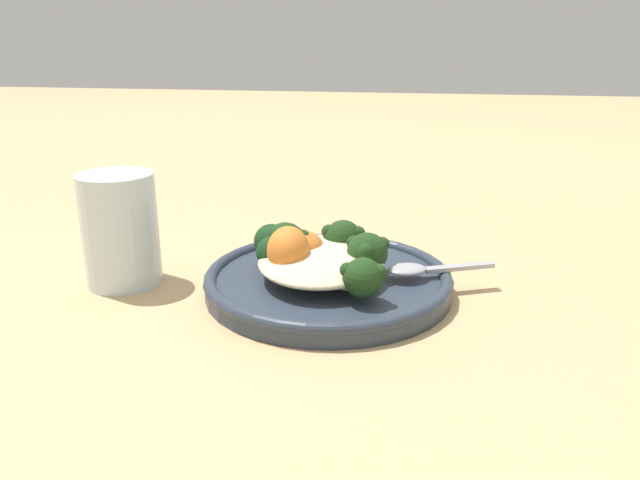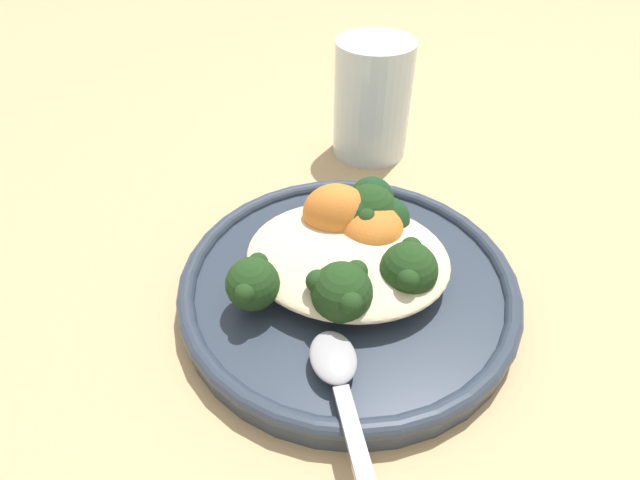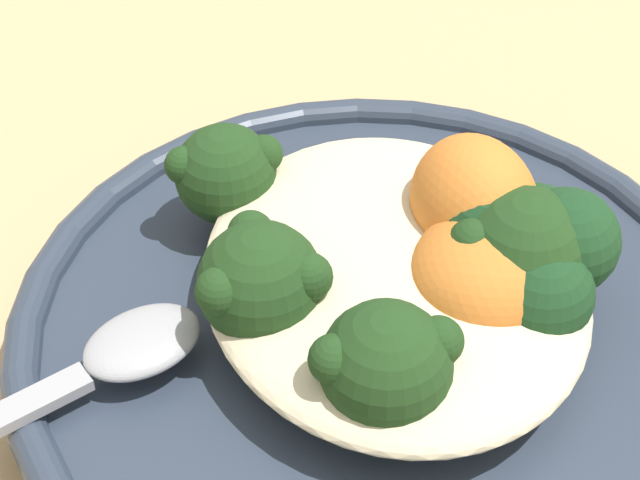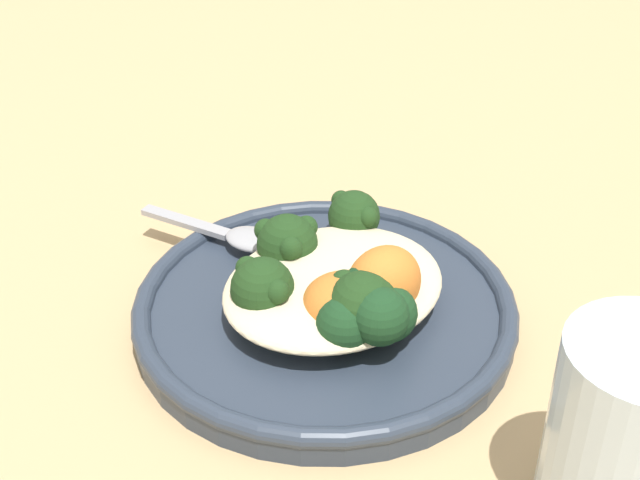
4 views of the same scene
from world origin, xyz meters
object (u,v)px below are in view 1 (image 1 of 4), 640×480
(quinoa_mound, at_px, (322,260))
(spoon, at_px, (418,269))
(broccoli_stalk_0, at_px, (354,277))
(plate, at_px, (328,281))
(kale_tuft, at_px, (284,246))
(broccoli_stalk_1, at_px, (358,256))
(water_glass, at_px, (120,230))
(broccoli_stalk_2, at_px, (340,242))
(sweet_potato_chunk_0, at_px, (288,251))
(sweet_potato_chunk_1, at_px, (292,247))
(broccoli_stalk_3, at_px, (289,246))

(quinoa_mound, relative_size, spoon, 1.32)
(broccoli_stalk_0, bearing_deg, plate, 148.15)
(kale_tuft, relative_size, spoon, 0.56)
(broccoli_stalk_1, height_order, kale_tuft, kale_tuft)
(broccoli_stalk_1, height_order, water_glass, water_glass)
(broccoli_stalk_2, bearing_deg, kale_tuft, 137.16)
(sweet_potato_chunk_0, bearing_deg, spoon, -79.71)
(kale_tuft, bearing_deg, broccoli_stalk_2, -62.48)
(broccoli_stalk_0, bearing_deg, spoon, 74.69)
(quinoa_mound, distance_m, sweet_potato_chunk_1, 0.03)
(sweet_potato_chunk_0, bearing_deg, kale_tuft, 21.27)
(plate, relative_size, broccoli_stalk_0, 2.64)
(broccoli_stalk_3, relative_size, spoon, 0.79)
(sweet_potato_chunk_1, bearing_deg, broccoli_stalk_0, -132.52)
(sweet_potato_chunk_1, relative_size, kale_tuft, 1.03)
(plate, relative_size, broccoli_stalk_2, 2.51)
(quinoa_mound, distance_m, broccoli_stalk_1, 0.03)
(broccoli_stalk_2, distance_m, sweet_potato_chunk_1, 0.05)
(quinoa_mound, relative_size, broccoli_stalk_2, 1.49)
(plate, height_order, broccoli_stalk_2, broccoli_stalk_2)
(broccoli_stalk_3, height_order, sweet_potato_chunk_1, broccoli_stalk_3)
(quinoa_mound, relative_size, sweet_potato_chunk_0, 2.84)
(broccoli_stalk_1, bearing_deg, broccoli_stalk_2, 92.36)
(quinoa_mound, height_order, broccoli_stalk_1, broccoli_stalk_1)
(broccoli_stalk_1, xyz_separation_m, sweet_potato_chunk_0, (-0.01, 0.06, 0.01))
(sweet_potato_chunk_1, bearing_deg, quinoa_mound, -111.09)
(kale_tuft, bearing_deg, water_glass, 96.05)
(sweet_potato_chunk_0, xyz_separation_m, sweet_potato_chunk_1, (0.02, 0.00, -0.00))
(spoon, bearing_deg, kale_tuft, 156.81)
(broccoli_stalk_3, bearing_deg, broccoli_stalk_0, -164.89)
(broccoli_stalk_2, height_order, sweet_potato_chunk_1, broccoli_stalk_2)
(broccoli_stalk_0, xyz_separation_m, water_glass, (0.04, 0.23, 0.02))
(broccoli_stalk_1, relative_size, sweet_potato_chunk_1, 1.49)
(broccoli_stalk_1, bearing_deg, broccoli_stalk_3, 142.44)
(quinoa_mound, distance_m, broccoli_stalk_3, 0.04)
(plate, height_order, spoon, spoon)
(sweet_potato_chunk_0, height_order, water_glass, water_glass)
(broccoli_stalk_1, xyz_separation_m, sweet_potato_chunk_1, (0.01, 0.06, 0.00))
(broccoli_stalk_2, xyz_separation_m, water_glass, (-0.04, 0.21, 0.02))
(broccoli_stalk_2, xyz_separation_m, spoon, (-0.03, -0.08, -0.01))
(broccoli_stalk_3, bearing_deg, quinoa_mound, -140.12)
(broccoli_stalk_0, relative_size, sweet_potato_chunk_0, 1.82)
(plate, distance_m, quinoa_mound, 0.02)
(kale_tuft, xyz_separation_m, spoon, (-0.00, -0.13, -0.02))
(broccoli_stalk_0, bearing_deg, broccoli_stalk_1, 119.23)
(broccoli_stalk_1, bearing_deg, sweet_potato_chunk_0, 161.39)
(broccoli_stalk_3, bearing_deg, broccoli_stalk_1, -133.71)
(broccoli_stalk_0, bearing_deg, kale_tuft, 169.29)
(broccoli_stalk_0, height_order, broccoli_stalk_3, broccoli_stalk_3)
(quinoa_mound, distance_m, spoon, 0.09)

